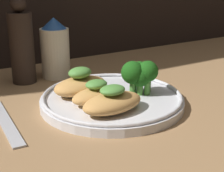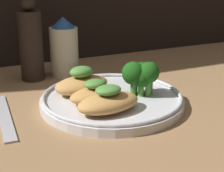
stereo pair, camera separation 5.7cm
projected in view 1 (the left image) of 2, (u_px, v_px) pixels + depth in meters
ground_plane at (112, 108)px, 58.50cm from camera, size 180.00×180.00×1.00cm
plate at (112, 99)px, 58.00cm from camera, size 24.20×24.20×2.00cm
grilled_meat_front at (113, 102)px, 51.71cm from camera, size 10.68×6.73×4.18cm
grilled_meat_middle at (97, 94)px, 55.26cm from camera, size 9.67×6.04×3.78cm
grilled_meat_back at (80, 84)px, 58.76cm from camera, size 10.74×7.72×4.78cm
broccoli_bunch at (139, 73)px, 58.18cm from camera, size 6.33×5.69×5.97cm
sauce_bottle at (55, 49)px, 71.08cm from camera, size 5.95×5.95×12.51cm
pepper_grinder at (22, 45)px, 67.19cm from camera, size 4.75×4.75×17.05cm
fork at (5, 120)px, 51.79cm from camera, size 2.61×17.93×0.60cm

